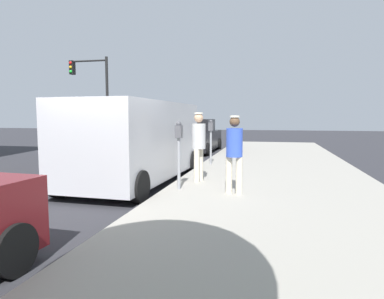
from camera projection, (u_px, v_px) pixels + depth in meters
name	position (u px, v px, depth m)	size (l,w,h in m)	color
ground_plane	(110.00, 200.00, 7.31)	(80.00, 80.00, 0.00)	#2D2D33
sidewalk_slab	(278.00, 206.00, 6.52)	(5.00, 32.00, 0.15)	#9E998E
parking_meter_near	(179.00, 143.00, 7.56)	(0.14, 0.18, 1.52)	gray
parking_meter_far	(211.00, 134.00, 11.57)	(0.14, 0.18, 1.52)	gray
pedestrian_in_gray	(199.00, 142.00, 8.49)	(0.34, 0.35, 1.72)	beige
pedestrian_in_blue	(234.00, 150.00, 7.10)	(0.36, 0.34, 1.64)	beige
parked_van	(137.00, 140.00, 9.15)	(2.29, 5.27, 2.15)	#BCBCC1
parked_sedan_ahead	(197.00, 137.00, 17.21)	(1.98, 4.42, 1.65)	black
traffic_light_corner	(94.00, 87.00, 19.92)	(2.48, 0.42, 5.20)	black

